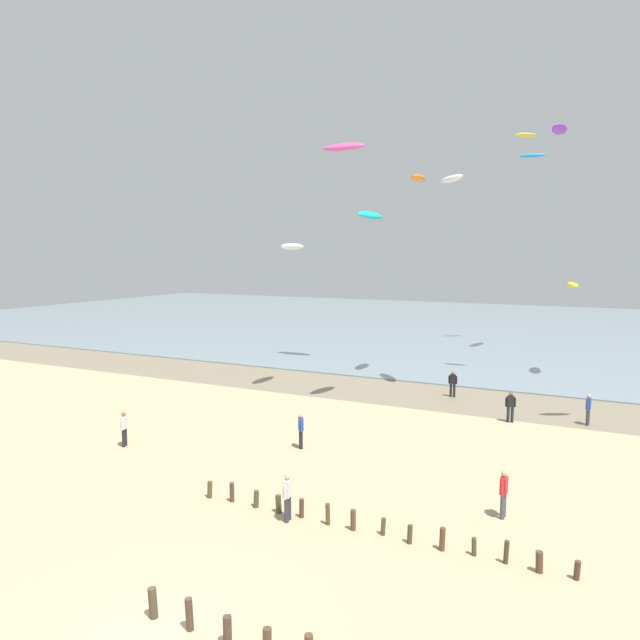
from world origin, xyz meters
TOP-DOWN VIEW (x-y plane):
  - wet_sand_strip at (0.00, 26.46)m, footprint 120.00×6.89m
  - sea at (0.00, 64.91)m, footprint 160.00×70.00m
  - groyne_mid at (2.53, 7.35)m, footprint 12.95×0.35m
  - person_nearest_camera at (-0.05, 6.96)m, footprint 0.26×0.57m
  - person_mid_beach at (-3.16, 13.84)m, footprint 0.39×0.49m
  - person_by_waterline at (5.21, 22.67)m, footprint 0.54×0.32m
  - person_left_flank at (1.04, 26.98)m, footprint 0.57×0.24m
  - person_right_flank at (-10.94, 10.39)m, footprint 0.35×0.53m
  - person_far_down_beach at (6.63, 10.47)m, footprint 0.25×0.57m
  - person_trailing_behind at (9.07, 23.94)m, footprint 0.27×0.57m
  - kite_aloft_0 at (-9.18, 24.16)m, footprint 0.89×2.76m
  - kite_aloft_2 at (-3.19, 22.82)m, footprint 1.39×2.75m
  - kite_aloft_3 at (5.50, 45.71)m, footprint 1.73×3.52m
  - kite_aloft_4 at (4.55, 34.78)m, footprint 1.87×0.73m
  - kite_aloft_5 at (2.12, 50.83)m, footprint 2.25×1.85m
  - kite_aloft_7 at (-9.49, 33.31)m, footprint 3.58×1.28m
  - kite_aloft_8 at (0.39, 27.98)m, footprint 2.45×2.67m
  - kite_aloft_9 at (-2.64, 30.83)m, footprint 1.21×2.89m
  - kite_aloft_11 at (7.50, 36.68)m, footprint 1.16×2.73m

SIDE VIEW (x-z plane):
  - wet_sand_strip at x=0.00m, z-range 0.00..0.01m
  - sea at x=0.00m, z-range 0.00..0.10m
  - groyne_mid at x=2.53m, z-range -0.05..0.71m
  - person_nearest_camera at x=-0.05m, z-range 0.06..1.77m
  - person_mid_beach at x=-3.16m, z-range 0.06..1.77m
  - person_by_waterline at x=5.21m, z-range 0.06..1.77m
  - person_left_flank at x=1.04m, z-range 0.06..1.77m
  - person_right_flank at x=-10.94m, z-range 0.06..1.77m
  - person_far_down_beach at x=6.63m, z-range 0.06..1.77m
  - person_trailing_behind at x=9.07m, z-range 0.06..1.77m
  - kite_aloft_11 at x=7.50m, z-range 6.65..7.26m
  - kite_aloft_0 at x=-9.18m, z-range 9.49..9.95m
  - kite_aloft_2 at x=-3.19m, z-range 11.15..11.88m
  - kite_aloft_8 at x=0.39m, z-range 13.72..14.34m
  - kite_aloft_9 at x=-2.64m, z-range 14.35..14.80m
  - kite_aloft_4 at x=4.55m, z-range 16.02..16.42m
  - kite_aloft_7 at x=-9.49m, z-range 17.20..18.15m
  - kite_aloft_3 at x=5.50m, z-range 19.52..20.50m
  - kite_aloft_5 at x=2.12m, z-range 20.51..20.98m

